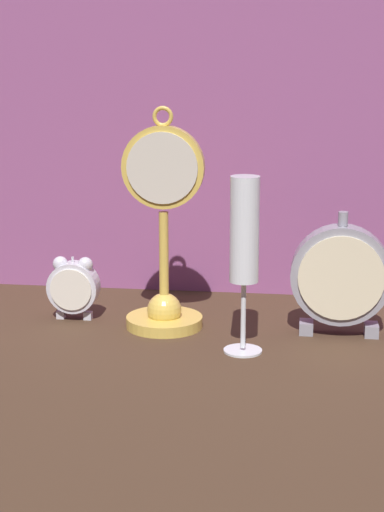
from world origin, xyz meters
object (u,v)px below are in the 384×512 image
object	(u,v)px
alarm_clock_twin_bell	(73,285)
champagne_flute	(244,242)
mantel_clock_silver	(341,276)
pocket_watch_on_stand	(164,249)

from	to	relation	value
alarm_clock_twin_bell	champagne_flute	world-z (taller)	champagne_flute
alarm_clock_twin_bell	champagne_flute	xyz separation A→B (m)	(0.27, -0.11, 0.10)
mantel_clock_silver	champagne_flute	distance (m)	0.17
alarm_clock_twin_bell	champagne_flute	bearing A→B (deg)	-22.78
pocket_watch_on_stand	mantel_clock_silver	size ratio (longest dim) A/B	1.80
alarm_clock_twin_bell	mantel_clock_silver	bearing A→B (deg)	-3.12
mantel_clock_silver	champagne_flute	xyz separation A→B (m)	(-0.13, -0.09, 0.07)
pocket_watch_on_stand	alarm_clock_twin_bell	xyz separation A→B (m)	(-0.14, 0.02, -0.07)
champagne_flute	pocket_watch_on_stand	bearing A→B (deg)	143.14
pocket_watch_on_stand	mantel_clock_silver	distance (m)	0.26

